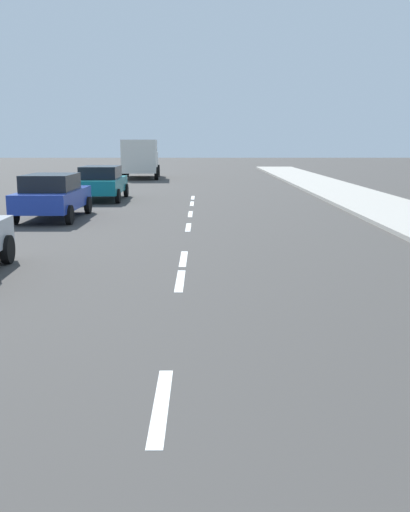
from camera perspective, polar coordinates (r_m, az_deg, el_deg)
ground_plane at (r=17.93m, az=-1.69°, el=2.67°), size 160.00×160.00×0.00m
lane_stripe_2 at (r=6.17m, az=-4.36°, el=-14.44°), size 0.16×1.80×0.01m
lane_stripe_3 at (r=11.29m, az=-2.47°, el=-2.44°), size 0.16×1.80×0.01m
lane_stripe_4 at (r=13.39m, az=-2.14°, el=-0.26°), size 0.16×1.80×0.01m
lane_stripe_5 at (r=18.30m, az=-1.66°, el=2.86°), size 0.16×1.80×0.01m
lane_stripe_6 at (r=21.67m, az=-1.46°, el=4.17°), size 0.16×1.80×0.01m
lane_stripe_7 at (r=25.36m, az=-1.30°, el=5.21°), size 0.16×1.80×0.01m
lane_stripe_8 at (r=28.02m, az=-1.21°, el=5.79°), size 0.16×1.80×0.01m
parked_car_blue at (r=20.94m, az=-14.85°, el=5.86°), size 2.04×4.34×1.57m
parked_car_teal at (r=27.24m, az=-10.20°, el=7.22°), size 2.08×4.45×1.57m
delivery_truck at (r=43.18m, az=-6.39°, el=9.64°), size 2.91×6.35×2.80m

